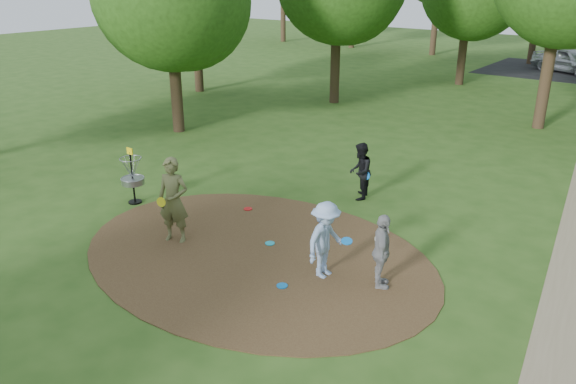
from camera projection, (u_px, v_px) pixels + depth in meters
The scene contains 11 objects.
ground at pixel (255, 254), 12.36m from camera, with size 100.00×100.00×0.00m, color #2D5119.
dirt_clearing at pixel (255, 254), 12.36m from camera, with size 8.40×8.40×0.02m, color #47301C.
player_observer_with_disc at pixel (173, 201), 12.63m from camera, with size 0.86×0.72×2.00m.
player_throwing_with_disc at pixel (325, 240), 11.19m from camera, with size 0.96×1.06×1.62m.
player_walking_with_disc at pixel (360, 171), 15.12m from camera, with size 0.83×0.93×1.57m.
player_waiting_with_disc at pixel (382, 252), 10.82m from camera, with size 0.77×0.97×1.54m.
disc_ground_cyan at pixel (270, 243), 12.80m from camera, with size 0.22×0.22×0.02m, color #19ADC9.
disc_ground_blue at pixel (282, 286), 11.07m from camera, with size 0.22×0.22×0.02m, color blue.
disc_ground_red at pixel (248, 209), 14.65m from camera, with size 0.22×0.22×0.02m, color red.
car_left at pixel (568, 60), 34.18m from camera, with size 1.77×4.40×1.50m, color #A2A5AA.
disc_golf_basket at pixel (132, 172), 14.80m from camera, with size 0.63×0.63×1.54m.
Camera 1 is at (7.24, -8.30, 5.82)m, focal length 35.00 mm.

